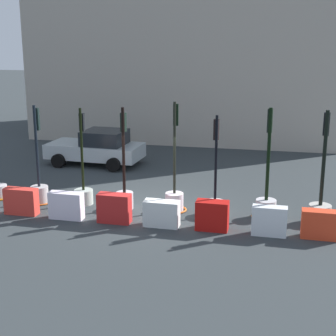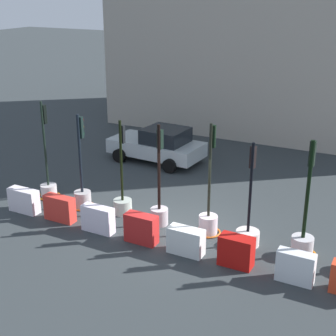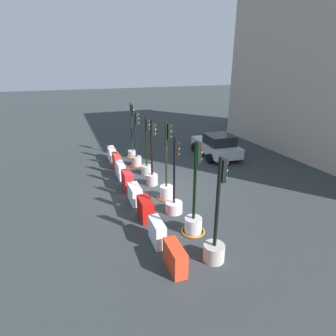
{
  "view_description": "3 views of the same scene",
  "coord_description": "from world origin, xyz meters",
  "px_view_note": "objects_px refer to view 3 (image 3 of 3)",
  "views": [
    {
      "loc": [
        4.17,
        -15.7,
        5.7
      ],
      "look_at": [
        0.61,
        0.33,
        1.38
      ],
      "focal_mm": 54.94,
      "sensor_mm": 36.0,
      "label": 1
    },
    {
      "loc": [
        6.17,
        -13.09,
        7.48
      ],
      "look_at": [
        -0.89,
        0.75,
        1.7
      ],
      "focal_mm": 53.11,
      "sensor_mm": 36.0,
      "label": 2
    },
    {
      "loc": [
        11.7,
        -3.93,
        5.93
      ],
      "look_at": [
        0.69,
        0.25,
        1.42
      ],
      "focal_mm": 29.25,
      "sensor_mm": 36.0,
      "label": 3
    }
  ],
  "objects_px": {
    "construction_barrier_4": "(135,194)",
    "car_silver_hatchback": "(217,145)",
    "traffic_light_1": "(137,156)",
    "traffic_light_3": "(152,172)",
    "traffic_light_4": "(167,186)",
    "construction_barrier_6": "(157,232)",
    "construction_barrier_2": "(121,170)",
    "traffic_light_0": "(132,149)",
    "traffic_light_5": "(174,201)",
    "construction_barrier_7": "(175,258)",
    "construction_barrier_0": "(112,154)",
    "construction_barrier_3": "(127,181)",
    "traffic_light_2": "(147,164)",
    "construction_barrier_5": "(145,209)",
    "construction_barrier_1": "(117,161)",
    "traffic_light_6": "(194,218)",
    "traffic_light_7": "(215,242)"
  },
  "relations": [
    {
      "from": "traffic_light_6",
      "to": "construction_barrier_5",
      "type": "relative_size",
      "value": 3.63
    },
    {
      "from": "construction_barrier_1",
      "to": "construction_barrier_4",
      "type": "bearing_deg",
      "value": -0.79
    },
    {
      "from": "construction_barrier_1",
      "to": "construction_barrier_3",
      "type": "relative_size",
      "value": 1.06
    },
    {
      "from": "traffic_light_7",
      "to": "construction_barrier_5",
      "type": "xyz_separation_m",
      "value": [
        -3.18,
        -1.35,
        -0.22
      ]
    },
    {
      "from": "traffic_light_6",
      "to": "construction_barrier_1",
      "type": "relative_size",
      "value": 3.22
    },
    {
      "from": "construction_barrier_4",
      "to": "car_silver_hatchback",
      "type": "distance_m",
      "value": 8.21
    },
    {
      "from": "construction_barrier_5",
      "to": "construction_barrier_7",
      "type": "distance_m",
      "value": 3.12
    },
    {
      "from": "construction_barrier_3",
      "to": "construction_barrier_6",
      "type": "bearing_deg",
      "value": -0.36
    },
    {
      "from": "construction_barrier_1",
      "to": "construction_barrier_3",
      "type": "height_order",
      "value": "construction_barrier_3"
    },
    {
      "from": "traffic_light_0",
      "to": "construction_barrier_6",
      "type": "relative_size",
      "value": 3.61
    },
    {
      "from": "construction_barrier_0",
      "to": "construction_barrier_7",
      "type": "height_order",
      "value": "construction_barrier_0"
    },
    {
      "from": "traffic_light_6",
      "to": "car_silver_hatchback",
      "type": "xyz_separation_m",
      "value": [
        -7.61,
        5.38,
        0.17
      ]
    },
    {
      "from": "construction_barrier_1",
      "to": "traffic_light_2",
      "type": "bearing_deg",
      "value": 41.97
    },
    {
      "from": "construction_barrier_4",
      "to": "construction_barrier_7",
      "type": "xyz_separation_m",
      "value": [
        4.65,
        0.05,
        0.01
      ]
    },
    {
      "from": "traffic_light_2",
      "to": "construction_barrier_6",
      "type": "relative_size",
      "value": 3.29
    },
    {
      "from": "traffic_light_5",
      "to": "construction_barrier_3",
      "type": "relative_size",
      "value": 3.18
    },
    {
      "from": "construction_barrier_0",
      "to": "construction_barrier_4",
      "type": "relative_size",
      "value": 1.04
    },
    {
      "from": "traffic_light_1",
      "to": "traffic_light_3",
      "type": "relative_size",
      "value": 1.0
    },
    {
      "from": "construction_barrier_1",
      "to": "construction_barrier_5",
      "type": "distance_m",
      "value": 6.22
    },
    {
      "from": "construction_barrier_0",
      "to": "construction_barrier_2",
      "type": "relative_size",
      "value": 1.03
    },
    {
      "from": "construction_barrier_5",
      "to": "construction_barrier_0",
      "type": "bearing_deg",
      "value": 179.97
    },
    {
      "from": "traffic_light_7",
      "to": "construction_barrier_3",
      "type": "distance_m",
      "value": 6.38
    },
    {
      "from": "traffic_light_0",
      "to": "car_silver_hatchback",
      "type": "xyz_separation_m",
      "value": [
        1.77,
        5.38,
        0.2
      ]
    },
    {
      "from": "construction_barrier_6",
      "to": "car_silver_hatchback",
      "type": "distance_m",
      "value": 10.36
    },
    {
      "from": "traffic_light_1",
      "to": "construction_barrier_5",
      "type": "distance_m",
      "value": 6.31
    },
    {
      "from": "traffic_light_6",
      "to": "car_silver_hatchback",
      "type": "bearing_deg",
      "value": 144.72
    },
    {
      "from": "traffic_light_5",
      "to": "traffic_light_2",
      "type": "bearing_deg",
      "value": 177.88
    },
    {
      "from": "traffic_light_1",
      "to": "construction_barrier_2",
      "type": "relative_size",
      "value": 3.11
    },
    {
      "from": "traffic_light_3",
      "to": "construction_barrier_0",
      "type": "relative_size",
      "value": 3.02
    },
    {
      "from": "traffic_light_0",
      "to": "construction_barrier_5",
      "type": "height_order",
      "value": "traffic_light_0"
    },
    {
      "from": "construction_barrier_6",
      "to": "construction_barrier_7",
      "type": "xyz_separation_m",
      "value": [
        1.44,
        0.08,
        -0.02
      ]
    },
    {
      "from": "traffic_light_0",
      "to": "traffic_light_7",
      "type": "relative_size",
      "value": 1.04
    },
    {
      "from": "construction_barrier_1",
      "to": "traffic_light_4",
      "type": "bearing_deg",
      "value": 16.64
    },
    {
      "from": "construction_barrier_6",
      "to": "traffic_light_5",
      "type": "bearing_deg",
      "value": 142.55
    },
    {
      "from": "traffic_light_0",
      "to": "construction_barrier_7",
      "type": "distance_m",
      "value": 11.05
    },
    {
      "from": "traffic_light_7",
      "to": "car_silver_hatchback",
      "type": "relative_size",
      "value": 0.82
    },
    {
      "from": "car_silver_hatchback",
      "to": "traffic_light_3",
      "type": "bearing_deg",
      "value": -61.73
    },
    {
      "from": "traffic_light_3",
      "to": "traffic_light_1",
      "type": "bearing_deg",
      "value": -179.44
    },
    {
      "from": "traffic_light_4",
      "to": "car_silver_hatchback",
      "type": "relative_size",
      "value": 0.84
    },
    {
      "from": "traffic_light_2",
      "to": "construction_barrier_5",
      "type": "bearing_deg",
      "value": -17.37
    },
    {
      "from": "construction_barrier_5",
      "to": "construction_barrier_3",
      "type": "bearing_deg",
      "value": -179.29
    },
    {
      "from": "traffic_light_4",
      "to": "construction_barrier_5",
      "type": "bearing_deg",
      "value": -45.04
    },
    {
      "from": "traffic_light_5",
      "to": "traffic_light_1",
      "type": "bearing_deg",
      "value": -179.77
    },
    {
      "from": "traffic_light_0",
      "to": "traffic_light_5",
      "type": "relative_size",
      "value": 1.11
    },
    {
      "from": "traffic_light_2",
      "to": "traffic_light_5",
      "type": "relative_size",
      "value": 1.02
    },
    {
      "from": "construction_barrier_6",
      "to": "construction_barrier_2",
      "type": "bearing_deg",
      "value": 179.91
    },
    {
      "from": "traffic_light_4",
      "to": "construction_barrier_6",
      "type": "bearing_deg",
      "value": -25.92
    },
    {
      "from": "construction_barrier_3",
      "to": "construction_barrier_5",
      "type": "relative_size",
      "value": 1.06
    },
    {
      "from": "construction_barrier_2",
      "to": "car_silver_hatchback",
      "type": "xyz_separation_m",
      "value": [
        -1.46,
        6.85,
        0.33
      ]
    },
    {
      "from": "construction_barrier_2",
      "to": "construction_barrier_4",
      "type": "relative_size",
      "value": 1.01
    }
  ]
}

